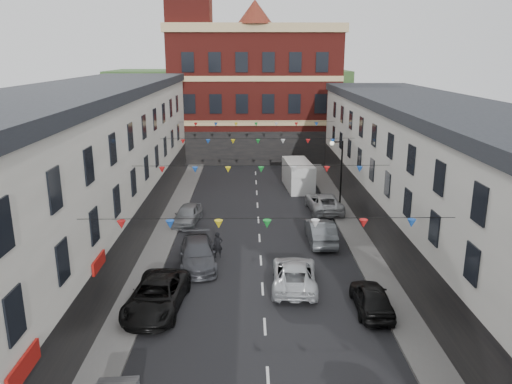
{
  "coord_description": "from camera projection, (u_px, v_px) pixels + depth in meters",
  "views": [
    {
      "loc": [
        -0.75,
        -25.47,
        12.75
      ],
      "look_at": [
        -0.25,
        7.69,
        3.51
      ],
      "focal_mm": 35.0,
      "sensor_mm": 36.0,
      "label": 1
    }
  ],
  "objects": [
    {
      "name": "ground",
      "position": [
        263.0,
        289.0,
        27.97
      ],
      "size": [
        160.0,
        160.0,
        0.0
      ],
      "primitive_type": "plane",
      "color": "black",
      "rests_on": "ground"
    },
    {
      "name": "pavement_left",
      "position": [
        146.0,
        273.0,
        29.78
      ],
      "size": [
        1.8,
        64.0,
        0.15
      ],
      "primitive_type": "cube",
      "color": "#605E5B",
      "rests_on": "ground"
    },
    {
      "name": "pavement_right",
      "position": [
        376.0,
        272.0,
        29.97
      ],
      "size": [
        1.8,
        64.0,
        0.15
      ],
      "primitive_type": "cube",
      "color": "#605E5B",
      "rests_on": "ground"
    },
    {
      "name": "terrace_left",
      "position": [
        48.0,
        193.0,
        27.33
      ],
      "size": [
        8.4,
        56.0,
        10.7
      ],
      "color": "beige",
      "rests_on": "ground"
    },
    {
      "name": "terrace_right",
      "position": [
        473.0,
        200.0,
        27.8
      ],
      "size": [
        8.4,
        56.0,
        9.7
      ],
      "color": "silver",
      "rests_on": "ground"
    },
    {
      "name": "civic_building",
      "position": [
        254.0,
        92.0,
        62.34
      ],
      "size": [
        20.6,
        13.3,
        18.5
      ],
      "color": "maroon",
      "rests_on": "ground"
    },
    {
      "name": "clock_tower",
      "position": [
        190.0,
        34.0,
        57.56
      ],
      "size": [
        5.6,
        5.6,
        30.0
      ],
      "color": "maroon",
      "rests_on": "ground"
    },
    {
      "name": "distant_hill",
      "position": [
        230.0,
        100.0,
        86.29
      ],
      "size": [
        40.0,
        14.0,
        10.0
      ],
      "primitive_type": "cube",
      "color": "#274922",
      "rests_on": "ground"
    },
    {
      "name": "street_lamp",
      "position": [
        338.0,
        166.0,
        40.5
      ],
      "size": [
        1.1,
        0.36,
        6.0
      ],
      "color": "black",
      "rests_on": "ground"
    },
    {
      "name": "car_left_c",
      "position": [
        157.0,
        296.0,
        25.52
      ],
      "size": [
        3.08,
        5.86,
        1.57
      ],
      "primitive_type": "imported",
      "rotation": [
        0.0,
        0.0,
        -0.08
      ],
      "color": "black",
      "rests_on": "ground"
    },
    {
      "name": "car_left_d",
      "position": [
        198.0,
        254.0,
        30.88
      ],
      "size": [
        2.88,
        5.63,
        1.56
      ],
      "primitive_type": "imported",
      "rotation": [
        0.0,
        0.0,
        0.13
      ],
      "color": "#43444B",
      "rests_on": "ground"
    },
    {
      "name": "car_left_e",
      "position": [
        188.0,
        214.0,
        38.55
      ],
      "size": [
        2.28,
        4.48,
        1.46
      ],
      "primitive_type": "imported",
      "rotation": [
        0.0,
        0.0,
        -0.13
      ],
      "color": "gray",
      "rests_on": "ground"
    },
    {
      "name": "car_right_d",
      "position": [
        372.0,
        298.0,
        25.4
      ],
      "size": [
        1.81,
        4.31,
        1.46
      ],
      "primitive_type": "imported",
      "rotation": [
        0.0,
        0.0,
        3.12
      ],
      "color": "black",
      "rests_on": "ground"
    },
    {
      "name": "car_right_e",
      "position": [
        321.0,
        231.0,
        34.64
      ],
      "size": [
        1.76,
        4.94,
        1.62
      ],
      "primitive_type": "imported",
      "rotation": [
        0.0,
        0.0,
        3.15
      ],
      "color": "#575C60",
      "rests_on": "ground"
    },
    {
      "name": "car_right_f",
      "position": [
        324.0,
        202.0,
        41.55
      ],
      "size": [
        2.85,
        5.66,
        1.54
      ],
      "primitive_type": "imported",
      "rotation": [
        0.0,
        0.0,
        3.2
      ],
      "color": "#B7B9BC",
      "rests_on": "ground"
    },
    {
      "name": "moving_car",
      "position": [
        294.0,
        274.0,
        28.13
      ],
      "size": [
        2.81,
        5.47,
        1.48
      ],
      "primitive_type": "imported",
      "rotation": [
        0.0,
        0.0,
        3.07
      ],
      "color": "silver",
      "rests_on": "ground"
    },
    {
      "name": "white_van",
      "position": [
        298.0,
        175.0,
        48.54
      ],
      "size": [
        2.77,
        6.12,
        2.63
      ],
      "primitive_type": "cube",
      "rotation": [
        0.0,
        0.0,
        0.08
      ],
      "color": "silver",
      "rests_on": "ground"
    },
    {
      "name": "pedestrian",
      "position": [
        218.0,
        245.0,
        32.09
      ],
      "size": [
        0.68,
        0.51,
        1.69
      ],
      "primitive_type": "imported",
      "rotation": [
        0.0,
        0.0,
        0.19
      ],
      "color": "black",
      "rests_on": "ground"
    }
  ]
}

